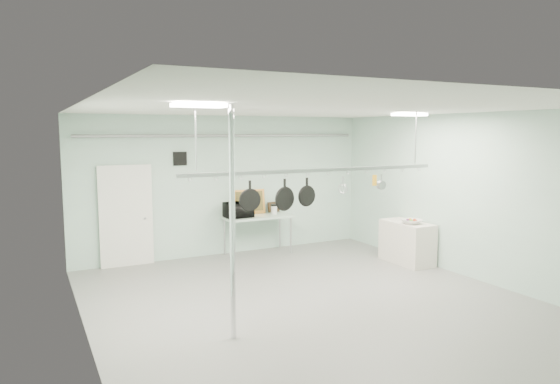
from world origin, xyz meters
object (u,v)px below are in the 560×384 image
fruit_bowl (412,222)px  skillet_mid (285,195)px  side_cabinet (407,242)px  skillet_right (307,192)px  pot_rack (318,168)px  microwave (238,210)px  chrome_pole (232,224)px  prep_table (258,219)px  skillet_left (250,196)px  coffee_canister (274,210)px

fruit_bowl → skillet_mid: size_ratio=0.77×
side_cabinet → skillet_right: bearing=-160.8°
pot_rack → skillet_right: (-0.22, 0.00, -0.38)m
microwave → skillet_mid: bearing=80.0°
chrome_pole → skillet_right: chrome_pole is taller
microwave → fruit_bowl: size_ratio=1.52×
prep_table → microwave: bearing=-178.7°
chrome_pole → microwave: 4.60m
chrome_pole → pot_rack: (1.90, 0.90, 0.63)m
prep_table → skillet_left: (-1.64, -3.30, 1.01)m
coffee_canister → skillet_mid: (-1.47, -3.34, 0.82)m
microwave → fruit_bowl: microwave is taller
microwave → skillet_right: size_ratio=1.31×
skillet_mid → prep_table: bearing=59.9°
coffee_canister → fruit_bowl: bearing=-50.4°
microwave → coffee_canister: (0.92, 0.05, -0.07)m
chrome_pole → skillet_left: bearing=53.9°
prep_table → side_cabinet: size_ratio=1.33×
prep_table → skillet_mid: size_ratio=3.00×
skillet_mid → pot_rack: bearing=-12.8°
prep_table → skillet_left: bearing=-116.5°
prep_table → coffee_canister: size_ratio=8.26×
microwave → skillet_mid: size_ratio=1.16×
prep_table → pot_rack: pot_rack is taller
prep_table → coffee_canister: 0.47m
pot_rack → fruit_bowl: bearing=17.1°
pot_rack → skillet_mid: size_ratio=9.00×
microwave → skillet_right: skillet_right is taller
side_cabinet → fruit_bowl: fruit_bowl is taller
chrome_pole → microwave: size_ratio=5.16×
microwave → skillet_mid: 3.42m
skillet_left → skillet_right: bearing=4.4°
coffee_canister → skillet_left: (-2.08, -3.34, 0.84)m
pot_rack → prep_table: bearing=83.1°
skillet_right → coffee_canister: bearing=64.0°
skillet_left → pot_rack: bearing=4.4°
skillet_mid → skillet_right: same height
prep_table → skillet_mid: 3.60m
chrome_pole → coffee_canister: size_ratio=16.52×
side_cabinet → skillet_right: skillet_right is taller
chrome_pole → pot_rack: size_ratio=0.67×
prep_table → fruit_bowl: bearing=-44.3°
coffee_canister → pot_rack: bearing=-104.1°
skillet_left → skillet_mid: size_ratio=0.89×
prep_table → pot_rack: (-0.40, -3.30, 1.40)m
skillet_left → coffee_canister: bearing=62.5°
coffee_canister → skillet_left: skillet_left is taller
chrome_pole → fruit_bowl: bearing=20.5°
microwave → prep_table: bearing=-179.3°
skillet_right → fruit_bowl: bearing=7.5°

